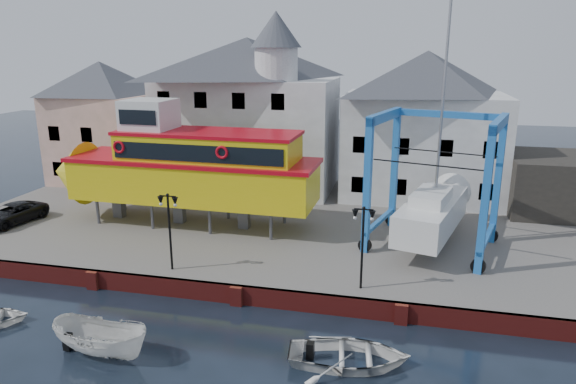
# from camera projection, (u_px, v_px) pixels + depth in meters

# --- Properties ---
(ground) EXTENTS (140.00, 140.00, 0.00)m
(ground) POSITION_uv_depth(u_px,v_px,m) (237.00, 305.00, 25.61)
(ground) COLOR black
(ground) RESTS_ON ground
(hardstanding) EXTENTS (44.00, 22.00, 1.00)m
(hardstanding) POSITION_uv_depth(u_px,v_px,m) (287.00, 224.00, 35.80)
(hardstanding) COLOR #5F5A55
(hardstanding) RESTS_ON ground
(quay_wall) EXTENTS (44.00, 0.47, 1.00)m
(quay_wall) POSITION_uv_depth(u_px,v_px,m) (237.00, 295.00, 25.58)
(quay_wall) COLOR maroon
(quay_wall) RESTS_ON ground
(building_pink) EXTENTS (8.00, 7.00, 10.30)m
(building_pink) POSITION_uv_depth(u_px,v_px,m) (104.00, 122.00, 44.74)
(building_pink) COLOR tan
(building_pink) RESTS_ON hardstanding
(building_white_main) EXTENTS (14.00, 8.30, 14.00)m
(building_white_main) POSITION_uv_depth(u_px,v_px,m) (249.00, 112.00, 41.94)
(building_white_main) COLOR beige
(building_white_main) RESTS_ON hardstanding
(building_white_right) EXTENTS (12.00, 8.00, 11.20)m
(building_white_right) POSITION_uv_depth(u_px,v_px,m) (423.00, 125.00, 39.71)
(building_white_right) COLOR beige
(building_white_right) RESTS_ON hardstanding
(shed_dark) EXTENTS (8.00, 7.00, 4.00)m
(shed_dark) POSITION_uv_depth(u_px,v_px,m) (564.00, 184.00, 36.65)
(shed_dark) COLOR #272420
(shed_dark) RESTS_ON hardstanding
(lamp_post_left) EXTENTS (1.12, 0.32, 4.20)m
(lamp_post_left) POSITION_uv_depth(u_px,v_px,m) (169.00, 212.00, 26.48)
(lamp_post_left) COLOR black
(lamp_post_left) RESTS_ON hardstanding
(lamp_post_right) EXTENTS (1.12, 0.32, 4.20)m
(lamp_post_right) POSITION_uv_depth(u_px,v_px,m) (363.00, 227.00, 24.32)
(lamp_post_right) COLOR black
(lamp_post_right) RESTS_ON hardstanding
(tour_boat) EXTENTS (18.88, 4.98, 8.17)m
(tour_boat) POSITION_uv_depth(u_px,v_px,m) (177.00, 167.00, 33.68)
(tour_boat) COLOR #59595E
(tour_boat) RESTS_ON hardstanding
(travel_lift) EXTENTS (8.19, 10.26, 15.02)m
(travel_lift) POSITION_uv_depth(u_px,v_px,m) (436.00, 202.00, 30.55)
(travel_lift) COLOR #1763B5
(travel_lift) RESTS_ON hardstanding
(van) EXTENTS (3.00, 5.05, 1.32)m
(van) POSITION_uv_depth(u_px,v_px,m) (12.00, 214.00, 34.32)
(van) COLOR black
(van) RESTS_ON hardstanding
(motorboat_a) EXTENTS (4.67, 2.18, 1.74)m
(motorboat_a) POSITION_uv_depth(u_px,v_px,m) (103.00, 355.00, 21.42)
(motorboat_a) COLOR silver
(motorboat_a) RESTS_ON ground
(motorboat_b) EXTENTS (5.32, 4.11, 1.01)m
(motorboat_b) POSITION_uv_depth(u_px,v_px,m) (349.00, 364.00, 20.80)
(motorboat_b) COLOR silver
(motorboat_b) RESTS_ON ground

